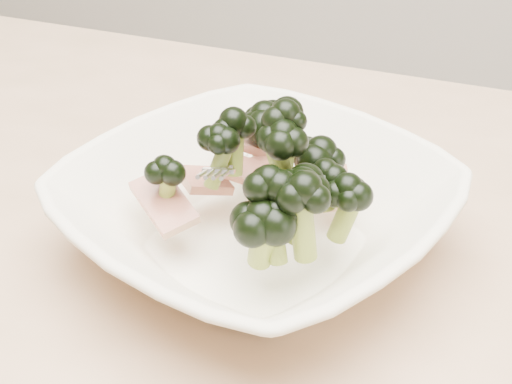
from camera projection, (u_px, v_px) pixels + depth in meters
broccoli_dish at (259, 206)px, 0.51m from camera, size 0.34×0.34×0.13m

